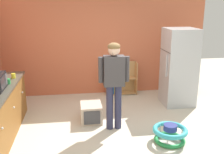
% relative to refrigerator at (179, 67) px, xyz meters
% --- Properties ---
extents(ground_plane, '(12.00, 12.00, 0.00)m').
position_rel_refrigerator_xyz_m(ground_plane, '(-1.58, -1.29, -0.89)').
color(ground_plane, beige).
rests_on(ground_plane, ground).
extents(back_wall, '(5.20, 0.06, 2.70)m').
position_rel_refrigerator_xyz_m(back_wall, '(-1.58, 1.04, 0.46)').
color(back_wall, '#CB6745').
rests_on(back_wall, ground).
extents(refrigerator, '(0.73, 0.68, 1.78)m').
position_rel_refrigerator_xyz_m(refrigerator, '(0.00, 0.00, 0.00)').
color(refrigerator, '#B7BABF').
rests_on(refrigerator, ground).
extents(bookshelf, '(0.80, 0.28, 0.85)m').
position_rel_refrigerator_xyz_m(bookshelf, '(-1.25, 0.86, -0.52)').
color(bookshelf, tan).
rests_on(bookshelf, ground).
extents(standing_person, '(0.57, 0.23, 1.66)m').
position_rel_refrigerator_xyz_m(standing_person, '(-1.68, -1.06, 0.12)').
color(standing_person, '#30314E').
rests_on(standing_person, ground).
extents(baby_walker, '(0.60, 0.60, 0.32)m').
position_rel_refrigerator_xyz_m(baby_walker, '(-0.79, -1.70, -0.73)').
color(baby_walker, green).
rests_on(baby_walker, ground).
extents(pet_carrier, '(0.42, 0.55, 0.36)m').
position_rel_refrigerator_xyz_m(pet_carrier, '(-2.09, -0.65, -0.71)').
color(pet_carrier, beige).
rests_on(pet_carrier, ground).
extents(green_glass_bottle, '(0.07, 0.07, 0.25)m').
position_rel_refrigerator_xyz_m(green_glass_bottle, '(-3.74, -0.75, 0.11)').
color(green_glass_bottle, '#33753D').
rests_on(green_glass_bottle, kitchen_counter).
extents(green_cup, '(0.08, 0.08, 0.09)m').
position_rel_refrigerator_xyz_m(green_cup, '(-3.60, -0.80, 0.06)').
color(green_cup, green).
rests_on(green_cup, kitchen_counter).
extents(yellow_cup, '(0.08, 0.08, 0.09)m').
position_rel_refrigerator_xyz_m(yellow_cup, '(-3.58, -0.43, 0.06)').
color(yellow_cup, yellow).
rests_on(yellow_cup, kitchen_counter).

